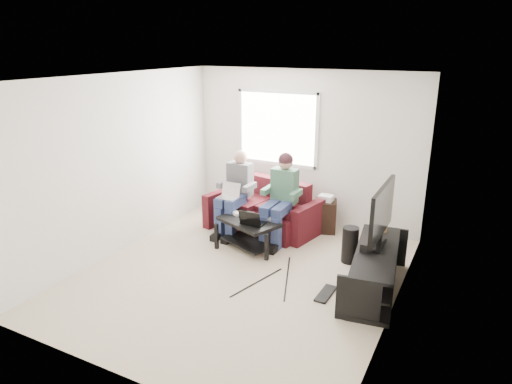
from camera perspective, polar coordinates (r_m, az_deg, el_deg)
floor at (r=6.29m, az=-1.94°, el=-10.24°), size 4.50×4.50×0.00m
ceiling at (r=5.55m, az=-2.23°, el=14.11°), size 4.50×4.50×0.00m
wall_back at (r=7.77m, az=6.07°, el=5.47°), size 4.50×0.00×4.50m
wall_front at (r=4.10m, az=-17.67°, el=-7.06°), size 4.50×0.00×4.50m
wall_left at (r=6.95m, az=-16.65°, el=3.31°), size 0.00×4.50×4.50m
wall_right at (r=5.16m, az=17.72°, el=-1.85°), size 0.00×4.50×4.50m
window at (r=7.88m, az=2.68°, el=7.96°), size 1.48×0.04×1.28m
sofa at (r=7.62m, az=1.20°, el=-2.46°), size 1.93×1.11×0.83m
person_left at (r=7.41m, az=-2.58°, el=0.38°), size 0.40×0.71×1.34m
person_right at (r=7.06m, az=3.14°, el=-0.01°), size 0.40×0.71×1.38m
laptop_silver at (r=7.23m, az=-3.46°, el=-0.29°), size 0.35×0.27×0.24m
coffee_table at (r=6.91m, az=-0.92°, el=-4.47°), size 1.05×0.85×0.45m
laptop_black at (r=6.70m, az=-0.34°, el=-2.99°), size 0.41×0.36×0.24m
controller_a at (r=7.08m, az=-2.47°, el=-2.70°), size 0.17×0.15×0.04m
controller_b at (r=7.05m, az=-0.95°, el=-2.78°), size 0.16×0.13×0.04m
controller_c at (r=6.86m, az=1.88°, el=-3.40°), size 0.16×0.12×0.04m
tv_stand at (r=6.02m, az=14.65°, el=-9.65°), size 0.72×1.71×0.55m
tv at (r=5.80m, az=15.44°, el=-2.52°), size 0.12×1.10×0.81m
soundbar at (r=5.97m, az=14.01°, el=-6.03°), size 0.12×0.50×0.10m
drink_cup at (r=6.44m, az=15.75°, el=-4.29°), size 0.08×0.08×0.12m
console_white at (r=5.63m, az=13.77°, el=-10.72°), size 0.30×0.22×0.06m
console_grey at (r=6.24m, az=15.34°, el=-7.78°), size 0.34×0.26×0.08m
console_black at (r=5.94m, az=14.60°, el=-9.18°), size 0.38×0.30×0.07m
subwoofer at (r=6.65m, az=11.67°, el=-6.47°), size 0.23×0.23×0.53m
keyboard_floor at (r=5.89m, az=8.69°, el=-12.45°), size 0.16×0.45×0.02m
end_table at (r=7.63m, az=8.65°, el=-2.87°), size 0.36×0.36×0.63m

